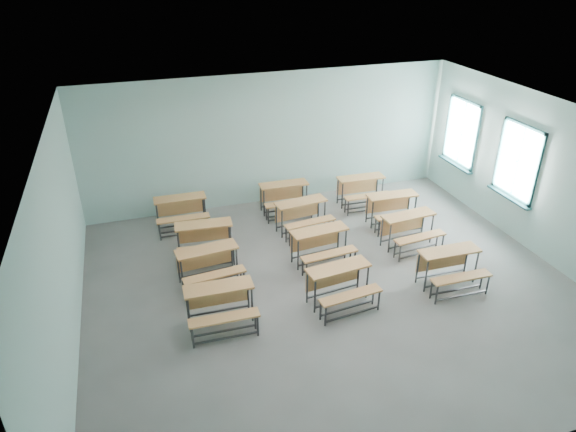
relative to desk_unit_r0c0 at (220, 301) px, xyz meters
name	(u,v)px	position (x,y,z in m)	size (l,w,h in m)	color
room	(340,211)	(2.29, 0.46, 1.11)	(9.04, 8.04, 3.24)	gray
desk_unit_r0c0	(220,301)	(0.00, 0.00, 0.00)	(1.18, 0.81, 0.72)	#C88448
desk_unit_r0c1	(341,281)	(2.14, -0.07, 0.00)	(1.23, 0.89, 0.72)	#C88448
desk_unit_r0c2	(451,264)	(4.31, -0.19, 0.00)	(1.17, 0.80, 0.72)	#C88448
desk_unit_r1c0	(209,262)	(0.04, 1.25, 0.00)	(1.22, 0.88, 0.72)	#C88448
desk_unit_r1c1	(321,242)	(2.30, 1.28, 0.00)	(1.22, 0.88, 0.72)	#C88448
desk_unit_r1c2	(410,226)	(4.32, 1.31, 0.00)	(1.22, 0.87, 0.72)	#C88448
desk_unit_r2c0	(205,236)	(0.12, 2.24, 0.00)	(1.22, 0.87, 0.72)	#C88448
desk_unit_r2c1	(303,213)	(2.38, 2.61, 0.00)	(1.24, 0.90, 0.72)	#C88448
desk_unit_r2c2	(393,206)	(4.45, 2.29, 0.00)	(1.19, 0.84, 0.72)	#C88448
desk_unit_r3c0	(181,209)	(-0.17, 3.64, 0.00)	(1.17, 0.80, 0.72)	#C88448
desk_unit_r3c1	(285,194)	(2.29, 3.64, 0.00)	(1.17, 0.81, 0.72)	#C88448
desk_unit_r3c2	(362,187)	(4.21, 3.43, 0.00)	(1.18, 0.81, 0.72)	#C88448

